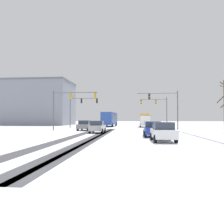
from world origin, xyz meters
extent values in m
plane|color=silver|center=(0.00, 0.00, 0.00)|extent=(300.00, 300.00, 0.00)
cube|color=#424247|center=(-1.29, 16.19, 0.00)|extent=(1.02, 35.62, 0.01)
cube|color=#424247|center=(-0.74, 16.19, 0.00)|extent=(0.83, 35.62, 0.01)
cube|color=#424247|center=(-3.52, 16.19, 0.00)|extent=(1.19, 35.62, 0.01)
cylinder|color=#56565B|center=(-10.09, 38.38, 3.25)|extent=(0.18, 0.18, 6.50)
cylinder|color=#56565B|center=(-7.20, 38.60, 6.10)|extent=(5.80, 0.56, 0.12)
cube|color=black|center=(-7.78, 38.56, 5.55)|extent=(0.34, 0.26, 0.90)
sphere|color=black|center=(-7.79, 38.72, 5.85)|extent=(0.20, 0.20, 0.20)
sphere|color=orange|center=(-7.79, 38.72, 5.55)|extent=(0.20, 0.20, 0.20)
sphere|color=black|center=(-7.79, 38.72, 5.25)|extent=(0.20, 0.20, 0.20)
cube|color=black|center=(-4.59, 38.80, 5.55)|extent=(0.34, 0.26, 0.90)
sphere|color=black|center=(-4.60, 38.96, 5.85)|extent=(0.20, 0.20, 0.20)
sphere|color=orange|center=(-4.60, 38.96, 5.55)|extent=(0.20, 0.20, 0.20)
sphere|color=black|center=(-4.60, 38.96, 5.25)|extent=(0.20, 0.20, 0.20)
cylinder|color=#56565B|center=(-10.09, 28.38, 3.25)|extent=(0.18, 0.18, 6.50)
cylinder|color=#56565B|center=(-6.45, 28.19, 6.10)|extent=(7.30, 0.50, 0.12)
cube|color=#B79319|center=(-7.18, 28.23, 5.55)|extent=(0.33, 0.26, 0.90)
sphere|color=black|center=(-7.17, 28.39, 5.85)|extent=(0.20, 0.20, 0.20)
sphere|color=orange|center=(-7.17, 28.39, 5.55)|extent=(0.20, 0.20, 0.20)
sphere|color=black|center=(-7.17, 28.39, 5.25)|extent=(0.20, 0.20, 0.20)
cube|color=#B79319|center=(-3.16, 28.02, 5.55)|extent=(0.33, 0.26, 0.90)
sphere|color=black|center=(-3.15, 28.18, 5.85)|extent=(0.20, 0.20, 0.20)
sphere|color=orange|center=(-3.15, 28.18, 5.55)|extent=(0.20, 0.20, 0.20)
sphere|color=black|center=(-3.15, 28.18, 5.25)|extent=(0.20, 0.20, 0.20)
cylinder|color=#56565B|center=(10.09, 30.38, 3.25)|extent=(0.18, 0.18, 6.50)
cylinder|color=#56565B|center=(6.82, 30.39, 6.10)|extent=(6.56, 0.14, 0.12)
cube|color=black|center=(5.50, 30.39, 5.55)|extent=(0.32, 0.24, 0.90)
sphere|color=black|center=(5.50, 30.23, 5.85)|extent=(0.20, 0.20, 0.20)
sphere|color=orange|center=(5.50, 30.23, 5.55)|extent=(0.20, 0.20, 0.20)
sphere|color=black|center=(5.50, 30.23, 5.25)|extent=(0.20, 0.20, 0.20)
cylinder|color=#56565B|center=(10.09, 42.38, 3.25)|extent=(0.18, 0.18, 6.50)
cylinder|color=#56565B|center=(7.21, 42.58, 6.10)|extent=(5.79, 0.52, 0.12)
cube|color=#B79319|center=(7.78, 42.54, 5.55)|extent=(0.34, 0.26, 0.90)
sphere|color=black|center=(7.77, 42.38, 5.85)|extent=(0.20, 0.20, 0.20)
sphere|color=orange|center=(7.77, 42.38, 5.55)|extent=(0.20, 0.20, 0.20)
sphere|color=black|center=(7.77, 42.38, 5.25)|extent=(0.20, 0.20, 0.20)
cube|color=#B79319|center=(4.61, 42.76, 5.55)|extent=(0.34, 0.26, 0.90)
sphere|color=black|center=(4.59, 42.60, 5.85)|extent=(0.20, 0.20, 0.20)
sphere|color=orange|center=(4.59, 42.60, 5.55)|extent=(0.20, 0.20, 0.20)
sphere|color=black|center=(4.59, 42.60, 5.25)|extent=(0.20, 0.20, 0.20)
cube|color=slate|center=(-4.98, 28.69, 0.67)|extent=(1.87, 4.17, 0.70)
cube|color=#2D3847|center=(-4.98, 28.54, 1.32)|extent=(1.64, 1.96, 0.60)
cylinder|color=black|center=(-5.73, 29.99, 0.32)|extent=(0.25, 0.65, 0.64)
cylinder|color=black|center=(-4.12, 29.92, 0.32)|extent=(0.25, 0.65, 0.64)
cylinder|color=black|center=(-5.84, 27.45, 0.32)|extent=(0.25, 0.65, 0.64)
cylinder|color=black|center=(-4.22, 27.38, 0.32)|extent=(0.25, 0.65, 0.64)
cube|color=#B7BABF|center=(-1.94, 22.51, 0.67)|extent=(1.76, 4.13, 0.70)
cube|color=#2D3847|center=(-1.94, 22.36, 1.32)|extent=(1.59, 1.92, 0.60)
cylinder|color=black|center=(-2.72, 23.79, 0.32)|extent=(0.23, 0.64, 0.64)
cylinder|color=black|center=(-1.11, 23.77, 0.32)|extent=(0.23, 0.64, 0.64)
cylinder|color=black|center=(-2.76, 21.25, 0.32)|extent=(0.23, 0.64, 0.64)
cylinder|color=black|center=(-1.15, 21.23, 0.32)|extent=(0.23, 0.64, 0.64)
cube|color=#233899|center=(4.84, 16.75, 0.67)|extent=(1.73, 4.11, 0.70)
cube|color=#2D3847|center=(4.84, 16.60, 1.32)|extent=(1.57, 1.91, 0.60)
cylinder|color=black|center=(4.05, 18.03, 0.32)|extent=(0.22, 0.64, 0.64)
cylinder|color=black|center=(5.66, 18.02, 0.32)|extent=(0.22, 0.64, 0.64)
cylinder|color=black|center=(4.03, 15.49, 0.32)|extent=(0.22, 0.64, 0.64)
cylinder|color=black|center=(5.64, 15.48, 0.32)|extent=(0.22, 0.64, 0.64)
cube|color=silver|center=(5.30, 11.82, 0.67)|extent=(1.83, 4.15, 0.70)
cube|color=#2D3847|center=(5.30, 11.67, 1.32)|extent=(1.62, 1.95, 0.60)
cylinder|color=black|center=(4.45, 13.06, 0.32)|extent=(0.24, 0.65, 0.64)
cylinder|color=black|center=(6.07, 13.11, 0.32)|extent=(0.24, 0.65, 0.64)
cylinder|color=black|center=(4.53, 10.52, 0.32)|extent=(0.24, 0.65, 0.64)
cylinder|color=black|center=(6.15, 10.57, 0.32)|extent=(0.24, 0.65, 0.64)
cube|color=#284793|center=(-2.84, 47.54, 1.93)|extent=(2.98, 11.10, 2.90)
cube|color=#283342|center=(-2.84, 47.54, 2.28)|extent=(2.98, 10.22, 0.90)
cylinder|color=black|center=(-1.82, 43.64, 0.48)|extent=(0.34, 0.97, 0.96)
cylinder|color=black|center=(-4.19, 43.74, 0.48)|extent=(0.34, 0.97, 0.96)
cylinder|color=black|center=(-1.51, 50.78, 0.48)|extent=(0.34, 0.97, 0.96)
cylinder|color=black|center=(-3.88, 50.89, 0.48)|extent=(0.34, 0.97, 0.96)
cube|color=silver|center=(5.41, 41.76, 1.47)|extent=(2.17, 2.27, 2.10)
cube|color=gold|center=(5.53, 45.46, 1.72)|extent=(2.37, 5.27, 2.60)
cylinder|color=black|center=(6.43, 42.16, 0.42)|extent=(0.31, 0.85, 0.84)
cylinder|color=black|center=(4.41, 42.23, 0.42)|extent=(0.31, 0.85, 0.84)
cylinder|color=black|center=(6.59, 46.85, 0.42)|extent=(0.31, 0.85, 0.84)
cylinder|color=black|center=(4.57, 46.92, 0.42)|extent=(0.31, 0.85, 0.84)
cylinder|color=brown|center=(14.25, 22.26, 6.27)|extent=(0.84, 0.71, 0.81)
cylinder|color=brown|center=(14.33, 23.23, 4.54)|extent=(1.38, 0.57, 1.27)
cube|color=gray|center=(-25.50, 58.23, 6.26)|extent=(19.50, 14.04, 12.53)
cube|color=slate|center=(-25.50, 58.23, 12.78)|extent=(19.80, 14.34, 0.50)
camera|label=1|loc=(2.76, -7.79, 1.93)|focal=36.69mm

